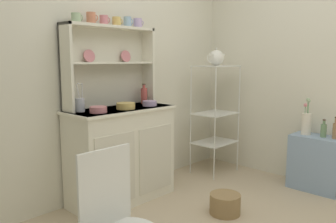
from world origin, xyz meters
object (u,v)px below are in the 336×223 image
bakers_rack (215,107)px  oil_bottle (324,130)px  flower_vase (306,122)px  side_shelf_blue (316,163)px  porcelain_teapot (216,58)px  hutch_cabinet (121,153)px  hutch_shelf_unit (108,60)px  bowl_mixing_large (98,110)px  utensil_jar (80,105)px  floor_basket (225,204)px  jam_bottle (144,95)px  cup_sage_0 (76,18)px  wire_chair (116,219)px  vinegar_bottle (335,130)px

bakers_rack → oil_bottle: size_ratio=6.97×
flower_vase → side_shelf_blue: bearing=-90.4°
porcelain_teapot → flower_vase: 1.15m
hutch_cabinet → hutch_shelf_unit: bearing=90.0°
hutch_shelf_unit → bowl_mixing_large: hutch_shelf_unit is taller
hutch_cabinet → utensil_jar: utensil_jar is taller
bowl_mixing_large → utensil_jar: (-0.08, 0.15, 0.03)m
hutch_shelf_unit → flower_vase: size_ratio=2.49×
bowl_mixing_large → flower_vase: size_ratio=0.38×
porcelain_teapot → oil_bottle: porcelain_teapot is taller
hutch_shelf_unit → flower_vase: bearing=-39.6°
side_shelf_blue → floor_basket: bearing=162.6°
bakers_rack → floor_basket: bearing=-139.0°
side_shelf_blue → oil_bottle: bearing=-90.0°
floor_basket → jam_bottle: size_ratio=1.32×
hutch_cabinet → cup_sage_0: (-0.33, 0.12, 1.17)m
wire_chair → flower_vase: 2.41m
bakers_rack → vinegar_bottle: (0.25, -1.20, -0.13)m
oil_bottle → vinegar_bottle: vinegar_bottle is taller
side_shelf_blue → utensil_jar: bearing=145.6°
hutch_shelf_unit → bakers_rack: hutch_shelf_unit is taller
side_shelf_blue → oil_bottle: (0.00, -0.05, 0.34)m
wire_chair → jam_bottle: (1.28, 1.20, 0.42)m
wire_chair → side_shelf_blue: bearing=15.2°
side_shelf_blue → wire_chair: 2.42m
wire_chair → floor_basket: wire_chair is taller
bakers_rack → side_shelf_blue: 1.18m
cup_sage_0 → jam_bottle: 0.97m
hutch_cabinet → jam_bottle: (0.36, 0.09, 0.49)m
wire_chair → porcelain_teapot: porcelain_teapot is taller
wire_chair → vinegar_bottle: wire_chair is taller
side_shelf_blue → jam_bottle: bearing=131.4°
porcelain_teapot → wire_chair: bearing=-155.6°
hutch_cabinet → hutch_shelf_unit: (-0.00, 0.16, 0.83)m
side_shelf_blue → porcelain_teapot: porcelain_teapot is taller
side_shelf_blue → wire_chair: (-2.41, 0.07, 0.25)m
cup_sage_0 → bowl_mixing_large: bearing=-75.8°
oil_bottle → cup_sage_0: bearing=143.3°
jam_bottle → utensil_jar: utensil_jar is taller
hutch_shelf_unit → bowl_mixing_large: (-0.28, -0.24, -0.39)m
floor_basket → utensil_jar: (-0.77, 0.93, 0.83)m
porcelain_teapot → side_shelf_blue: bearing=-76.5°
cup_sage_0 → utensil_jar: (-0.03, -0.04, -0.70)m
utensil_jar → hutch_cabinet: bearing=-12.1°
bakers_rack → jam_bottle: (-0.87, 0.22, 0.18)m
side_shelf_blue → oil_bottle: size_ratio=3.10×
bakers_rack → bowl_mixing_large: 1.52m
porcelain_teapot → vinegar_bottle: (0.25, -1.20, -0.67)m
jam_bottle → utensil_jar: 0.72m
jam_bottle → utensil_jar: (-0.72, -0.01, -0.02)m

